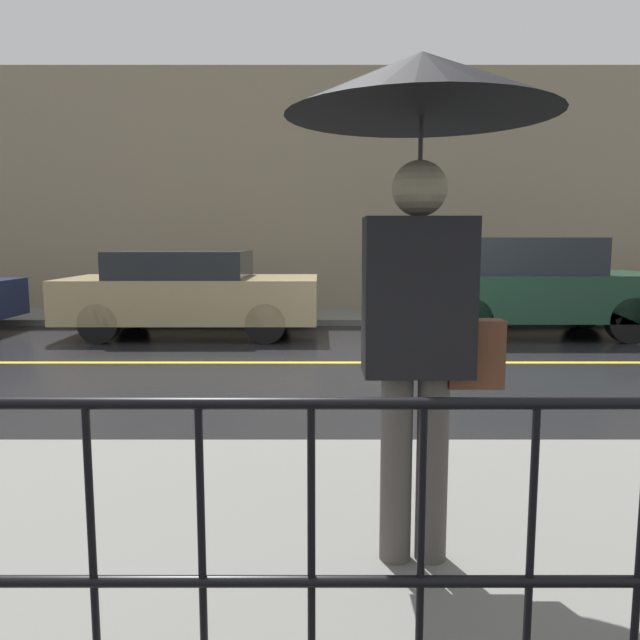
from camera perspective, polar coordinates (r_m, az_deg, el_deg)
ground_plane at (r=8.12m, az=11.23°, el=-3.85°), size 80.00×80.00×0.00m
sidewalk_near at (r=3.68m, az=26.98°, el=-17.71°), size 28.00×2.92×0.11m
sidewalk_far at (r=12.38m, az=7.27°, el=0.34°), size 28.00×1.96×0.11m
lane_marking at (r=8.12m, az=11.23°, el=-3.82°), size 25.20×0.12×0.01m
building_storefront at (r=13.44m, az=6.82°, el=11.49°), size 28.00×0.30×5.06m
pedestrian at (r=2.76m, az=9.10°, el=14.19°), size 1.16×1.16×2.23m
car_tan at (r=10.40m, az=-11.88°, el=2.54°), size 4.05×1.89×1.37m
car_dark_green at (r=10.74m, az=18.44°, el=2.99°), size 3.93×1.90×1.59m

